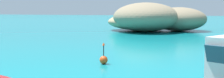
{
  "coord_description": "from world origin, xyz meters",
  "views": [
    {
      "loc": [
        10.11,
        -0.45,
        3.64
      ],
      "look_at": [
        0.92,
        22.5,
        1.18
      ],
      "focal_mm": 46.44,
      "sensor_mm": 36.0,
      "label": 1
    }
  ],
  "objects": [
    {
      "name": "islet_small",
      "position": [
        -2.19,
        49.69,
        2.12
      ],
      "size": [
        19.51,
        18.87,
        4.98
      ],
      "color": "#84755B",
      "rests_on": "ground"
    },
    {
      "name": "channel_buoy",
      "position": [
        2.37,
        17.36,
        0.34
      ],
      "size": [
        0.56,
        0.56,
        1.48
      ],
      "color": "#E54C19",
      "rests_on": "ground"
    }
  ]
}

